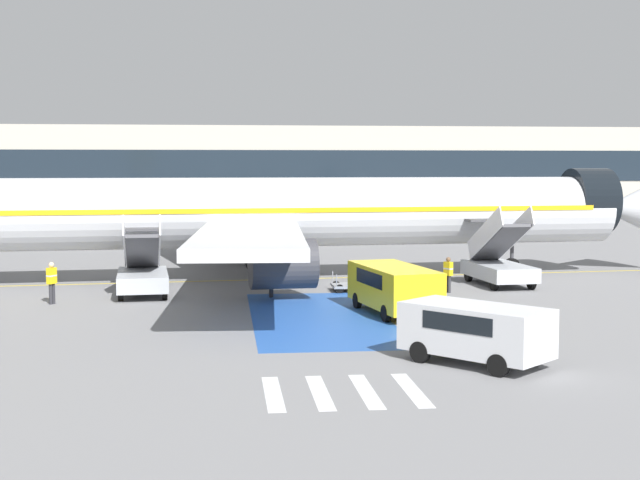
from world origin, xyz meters
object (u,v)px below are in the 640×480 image
at_px(boarding_stairs_forward, 499,265).
at_px(fuel_tanker, 154,221).
at_px(ground_crew_2, 271,276).
at_px(baggage_cart, 360,285).
at_px(traffic_cone_0, 422,290).
at_px(ground_crew_0, 448,272).
at_px(ground_crew_1, 52,280).
at_px(boarding_stairs_aft, 143,274).
at_px(terminal_building, 271,170).
at_px(airliner, 280,213).
at_px(service_van_1, 476,328).
at_px(service_van_3, 394,285).

height_order(boarding_stairs_forward, fuel_tanker, boarding_stairs_forward).
bearing_deg(ground_crew_2, baggage_cart, -48.04).
bearing_deg(boarding_stairs_forward, traffic_cone_0, -150.90).
relative_size(ground_crew_0, ground_crew_1, 0.92).
relative_size(boarding_stairs_aft, ground_crew_1, 3.02).
bearing_deg(traffic_cone_0, boarding_stairs_aft, 172.94).
relative_size(baggage_cart, terminal_building, 0.02).
bearing_deg(airliner, ground_crew_2, -12.26).
relative_size(boarding_stairs_forward, ground_crew_1, 3.02).
height_order(ground_crew_2, terminal_building, terminal_building).
xyz_separation_m(fuel_tanker, service_van_1, (12.62, -44.19, -0.56)).
relative_size(ground_crew_0, traffic_cone_0, 3.21).
relative_size(airliner, boarding_stairs_forward, 8.09).
bearing_deg(boarding_stairs_aft, ground_crew_2, -18.14).
relative_size(airliner, ground_crew_0, 26.48).
xyz_separation_m(boarding_stairs_aft, ground_crew_0, (13.90, -0.78, -0.01)).
xyz_separation_m(baggage_cart, terminal_building, (-0.24, 72.73, 5.11)).
distance_m(baggage_cart, traffic_cone_0, 3.10).
bearing_deg(service_van_1, ground_crew_1, -83.63).
relative_size(airliner, boarding_stairs_aft, 8.09).
relative_size(boarding_stairs_aft, ground_crew_0, 3.28).
height_order(airliner, boarding_stairs_forward, airliner).
bearing_deg(terminal_building, ground_crew_0, -86.75).
distance_m(boarding_stairs_aft, terminal_building, 73.72).
distance_m(boarding_stairs_forward, boarding_stairs_aft, 17.07).
distance_m(service_van_1, traffic_cone_0, 14.00).
height_order(service_van_3, ground_crew_2, service_van_3).
height_order(boarding_stairs_aft, ground_crew_1, boarding_stairs_aft).
relative_size(service_van_3, ground_crew_0, 3.46).
bearing_deg(baggage_cart, boarding_stairs_forward, -80.14).
bearing_deg(service_van_1, ground_crew_0, -142.88).
distance_m(service_van_1, terminal_building, 88.50).
bearing_deg(baggage_cart, fuel_tanker, 21.70).
height_order(service_van_1, service_van_3, service_van_3).
xyz_separation_m(fuel_tanker, ground_crew_0, (15.56, -29.53, -0.69)).
relative_size(fuel_tanker, ground_crew_1, 5.66).
bearing_deg(terminal_building, boarding_stairs_forward, -84.18).
xyz_separation_m(service_van_1, ground_crew_0, (2.94, 14.66, -0.13)).
xyz_separation_m(fuel_tanker, traffic_cone_0, (14.17, -30.29, -1.37)).
xyz_separation_m(ground_crew_0, terminal_building, (-4.18, 73.72, 4.43)).
xyz_separation_m(fuel_tanker, ground_crew_2, (7.39, -30.08, -0.66)).
relative_size(fuel_tanker, service_van_3, 1.78).
xyz_separation_m(baggage_cart, ground_crew_1, (-13.52, -2.54, 0.77)).
height_order(service_van_3, terminal_building, terminal_building).
xyz_separation_m(ground_crew_0, traffic_cone_0, (-1.39, -0.77, -0.68)).
bearing_deg(boarding_stairs_forward, fuel_tanker, 119.37).
height_order(fuel_tanker, service_van_3, fuel_tanker).
distance_m(boarding_stairs_forward, fuel_tanker, 33.03).
xyz_separation_m(boarding_stairs_aft, ground_crew_1, (-3.56, -2.32, 0.08)).
bearing_deg(service_van_3, terminal_building, 80.41).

